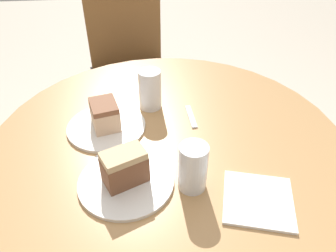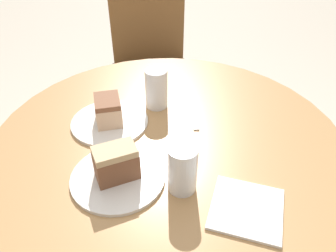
{
  "view_description": "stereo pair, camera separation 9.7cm",
  "coord_description": "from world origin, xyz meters",
  "px_view_note": "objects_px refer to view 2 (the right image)",
  "views": [
    {
      "loc": [
        -0.07,
        -0.76,
        1.38
      ],
      "look_at": [
        0.0,
        0.0,
        0.79
      ],
      "focal_mm": 35.0,
      "sensor_mm": 36.0,
      "label": 1
    },
    {
      "loc": [
        0.02,
        -0.77,
        1.38
      ],
      "look_at": [
        0.0,
        0.0,
        0.79
      ],
      "focal_mm": 35.0,
      "sensor_mm": 36.0,
      "label": 2
    }
  ],
  "objects_px": {
    "plate_near": "(118,177)",
    "glass_water": "(156,90)",
    "chair": "(151,63)",
    "glass_lemonade": "(183,171)",
    "cake_slice_near": "(116,163)",
    "plate_far": "(110,122)",
    "cake_slice_far": "(108,110)"
  },
  "relations": [
    {
      "from": "plate_far",
      "to": "glass_lemonade",
      "type": "xyz_separation_m",
      "value": [
        0.23,
        -0.26,
        0.05
      ]
    },
    {
      "from": "glass_water",
      "to": "cake_slice_near",
      "type": "bearing_deg",
      "value": -103.23
    },
    {
      "from": "chair",
      "to": "glass_water",
      "type": "distance_m",
      "value": 0.8
    },
    {
      "from": "chair",
      "to": "cake_slice_far",
      "type": "relative_size",
      "value": 8.88
    },
    {
      "from": "plate_near",
      "to": "plate_far",
      "type": "bearing_deg",
      "value": 104.8
    },
    {
      "from": "plate_near",
      "to": "glass_lemonade",
      "type": "relative_size",
      "value": 1.89
    },
    {
      "from": "chair",
      "to": "glass_water",
      "type": "xyz_separation_m",
      "value": [
        0.08,
        -0.74,
        0.28
      ]
    },
    {
      "from": "plate_far",
      "to": "cake_slice_far",
      "type": "distance_m",
      "value": 0.05
    },
    {
      "from": "cake_slice_far",
      "to": "glass_lemonade",
      "type": "height_order",
      "value": "glass_lemonade"
    },
    {
      "from": "cake_slice_near",
      "to": "glass_water",
      "type": "relative_size",
      "value": 0.93
    },
    {
      "from": "plate_far",
      "to": "glass_lemonade",
      "type": "distance_m",
      "value": 0.35
    },
    {
      "from": "glass_water",
      "to": "plate_near",
      "type": "bearing_deg",
      "value": -103.23
    },
    {
      "from": "chair",
      "to": "cake_slice_near",
      "type": "distance_m",
      "value": 1.12
    },
    {
      "from": "plate_near",
      "to": "plate_far",
      "type": "relative_size",
      "value": 1.01
    },
    {
      "from": "glass_lemonade",
      "to": "plate_near",
      "type": "bearing_deg",
      "value": 171.49
    },
    {
      "from": "glass_lemonade",
      "to": "cake_slice_near",
      "type": "bearing_deg",
      "value": 171.49
    },
    {
      "from": "chair",
      "to": "plate_far",
      "type": "distance_m",
      "value": 0.88
    },
    {
      "from": "chair",
      "to": "plate_near",
      "type": "relative_size",
      "value": 4.14
    },
    {
      "from": "cake_slice_near",
      "to": "cake_slice_far",
      "type": "distance_m",
      "value": 0.25
    },
    {
      "from": "glass_lemonade",
      "to": "glass_water",
      "type": "height_order",
      "value": "glass_water"
    },
    {
      "from": "plate_near",
      "to": "glass_water",
      "type": "relative_size",
      "value": 1.83
    },
    {
      "from": "plate_near",
      "to": "glass_water",
      "type": "distance_m",
      "value": 0.36
    },
    {
      "from": "chair",
      "to": "plate_far",
      "type": "relative_size",
      "value": 4.19
    },
    {
      "from": "cake_slice_far",
      "to": "plate_near",
      "type": "bearing_deg",
      "value": -75.2
    },
    {
      "from": "glass_water",
      "to": "glass_lemonade",
      "type": "bearing_deg",
      "value": -76.93
    },
    {
      "from": "chair",
      "to": "cake_slice_near",
      "type": "height_order",
      "value": "chair"
    },
    {
      "from": "cake_slice_far",
      "to": "glass_water",
      "type": "bearing_deg",
      "value": 36.49
    },
    {
      "from": "glass_water",
      "to": "chair",
      "type": "bearing_deg",
      "value": 96.17
    },
    {
      "from": "chair",
      "to": "plate_far",
      "type": "height_order",
      "value": "chair"
    },
    {
      "from": "glass_lemonade",
      "to": "glass_water",
      "type": "relative_size",
      "value": 0.97
    },
    {
      "from": "cake_slice_far",
      "to": "glass_water",
      "type": "relative_size",
      "value": 0.85
    },
    {
      "from": "plate_far",
      "to": "cake_slice_far",
      "type": "height_order",
      "value": "cake_slice_far"
    }
  ]
}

